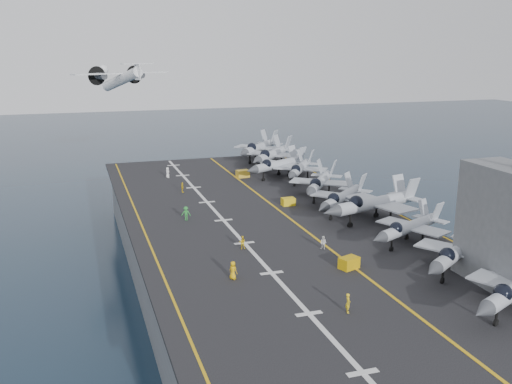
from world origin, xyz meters
name	(u,v)px	position (x,y,z in m)	size (l,w,h in m)	color
ground	(264,285)	(0.00, 0.00, 0.00)	(500.00, 500.00, 0.00)	#142135
hull	(265,253)	(0.00, 0.00, 5.00)	(36.00, 90.00, 10.00)	#56595E
flight_deck	(265,218)	(0.00, 0.00, 10.20)	(38.00, 92.00, 0.40)	black
foul_line	(285,215)	(3.00, 0.00, 10.42)	(0.35, 90.00, 0.02)	gold
landing_centerline	(223,220)	(-6.00, 0.00, 10.42)	(0.50, 90.00, 0.02)	silver
deck_edge_port	(143,228)	(-17.00, 0.00, 10.42)	(0.25, 90.00, 0.02)	gold
deck_edge_stbd	(381,206)	(18.50, 0.00, 10.42)	(0.25, 90.00, 0.02)	gold
island_superstructure	(511,213)	(15.00, -30.00, 17.90)	(5.00, 10.00, 15.00)	#56595E
fighter_jet_1	(457,251)	(12.66, -25.64, 12.76)	(16.37, 15.09, 4.73)	#939CA4
fighter_jet_2	(409,226)	(12.82, -16.33, 12.65)	(15.44, 13.39, 4.51)	gray
fighter_jet_3	(375,202)	(13.49, -6.88, 13.19)	(18.39, 14.69, 5.58)	#959EA5
fighter_jet_4	(342,197)	(11.06, -1.75, 12.85)	(16.80, 16.41, 4.90)	gray
fighter_jet_5	(320,182)	(11.76, 7.56, 12.93)	(16.44, 17.48, 5.06)	#8D959D
fighter_jet_6	(300,168)	(12.94, 18.95, 12.82)	(15.55, 16.76, 4.84)	gray
fighter_jet_7	(279,164)	(10.51, 23.20, 12.95)	(17.57, 15.65, 5.10)	#9099A0
fighter_jet_8	(272,154)	(12.28, 31.81, 13.22)	(18.86, 19.32, 5.63)	#8E959E
tow_cart_a	(349,263)	(2.35, -21.28, 11.02)	(2.42, 1.98, 1.25)	#C19408
tow_cart_b	(288,202)	(5.25, 4.48, 10.98)	(1.97, 1.30, 1.17)	gold
tow_cart_c	(243,174)	(4.23, 25.14, 11.07)	(2.45, 1.79, 1.35)	gold
crew_0	(233,270)	(-10.30, -20.32, 11.36)	(1.31, 1.38, 1.92)	#DCA40A
crew_2	(242,242)	(-6.81, -11.84, 11.20)	(1.08, 0.84, 1.59)	yellow
crew_3	(186,213)	(-10.86, 1.67, 11.37)	(1.36, 1.14, 1.94)	#268C33
crew_4	(182,187)	(-8.43, 17.21, 11.26)	(0.70, 1.04, 1.72)	yellow
crew_5	(168,173)	(-8.94, 28.97, 11.38)	(0.92, 1.26, 1.95)	white
crew_6	(348,303)	(-2.56, -30.77, 11.31)	(1.00, 1.25, 1.82)	yellow
crew_7	(323,243)	(2.22, -14.96, 11.21)	(1.12, 1.16, 1.62)	silver
transport_plane	(122,79)	(-13.85, 56.84, 26.84)	(26.91, 23.35, 5.33)	silver
fighter_jet_9	(259,147)	(12.28, 40.31, 13.22)	(18.86, 19.32, 5.63)	#8E959E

